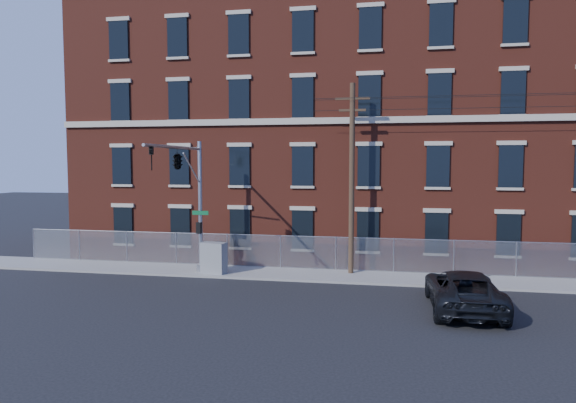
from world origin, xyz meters
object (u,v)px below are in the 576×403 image
(traffic_signal_mast, at_px, (183,175))
(utility_cabinet, at_px, (214,258))
(utility_pole_near, at_px, (352,175))
(pickup_truck, at_px, (464,290))

(traffic_signal_mast, bearing_deg, utility_cabinet, 67.85)
(utility_pole_near, relative_size, utility_cabinet, 6.09)
(pickup_truck, height_order, utility_cabinet, utility_cabinet)
(traffic_signal_mast, distance_m, utility_pole_near, 8.70)
(traffic_signal_mast, xyz_separation_m, pickup_truck, (12.92, -2.23, -4.57))
(utility_pole_near, relative_size, pickup_truck, 1.70)
(utility_cabinet, bearing_deg, utility_pole_near, 22.07)
(traffic_signal_mast, relative_size, utility_cabinet, 4.26)
(traffic_signal_mast, height_order, pickup_truck, traffic_signal_mast)
(utility_pole_near, bearing_deg, traffic_signal_mast, -156.86)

